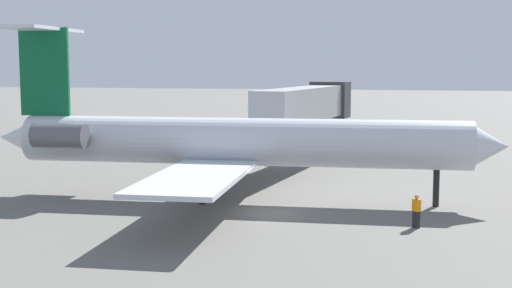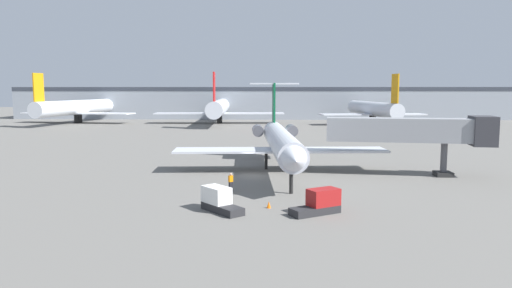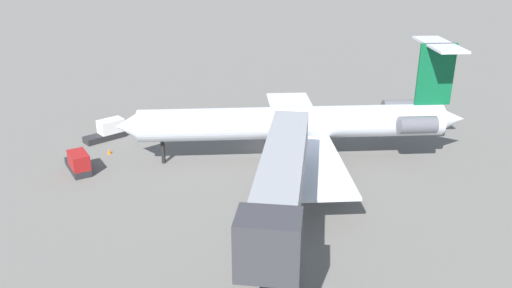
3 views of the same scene
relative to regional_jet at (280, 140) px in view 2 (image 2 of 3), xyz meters
name	(u,v)px [view 2 (image 2 of 3)]	position (x,y,z in m)	size (l,w,h in m)	color
ground_plane	(253,175)	(-3.07, -2.84, -3.65)	(400.00, 400.00, 0.10)	#66635E
regional_jet	(280,140)	(0.00, 0.00, 0.00)	(25.07, 31.08, 10.41)	silver
jet_bridge	(419,131)	(15.19, -2.54, 1.37)	(18.06, 5.18, 6.67)	gray
ground_crew_marshaller	(231,182)	(-4.85, -11.22, -2.75)	(0.47, 0.45, 1.69)	black
baggage_tug_lead	(320,203)	(2.75, -19.21, -2.77)	(4.15, 3.26, 1.90)	#262628
baggage_tug_trailing	(219,201)	(-5.10, -18.76, -2.77)	(3.70, 3.92, 1.90)	#262628
traffic_cone_near	(269,205)	(-1.19, -17.68, -3.33)	(0.36, 0.36, 0.55)	orange
terminal_building	(267,102)	(-3.07, 106.92, 1.55)	(162.92, 25.53, 10.27)	#8C939E
parked_airliner_west_end	(77,108)	(-56.38, 77.29, 0.75)	(32.90, 38.73, 13.52)	silver
parked_airliner_west_mid	(219,108)	(-15.97, 77.73, 0.83)	(36.54, 43.36, 13.67)	silver
parked_airliner_centre	(373,109)	(26.17, 73.87, 0.60)	(29.01, 34.08, 13.21)	silver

